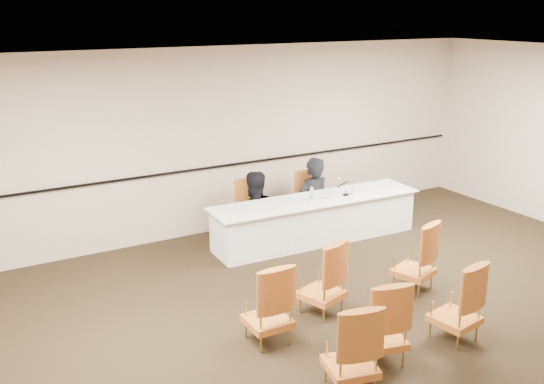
% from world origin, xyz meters
% --- Properties ---
extents(floor, '(10.00, 10.00, 0.00)m').
position_xyz_m(floor, '(0.00, 0.00, 0.00)').
color(floor, black).
rests_on(floor, ground).
extents(ceiling, '(10.00, 10.00, 0.00)m').
position_xyz_m(ceiling, '(0.00, 0.00, 3.00)').
color(ceiling, silver).
rests_on(ceiling, ground).
extents(wall_back, '(10.00, 0.04, 3.00)m').
position_xyz_m(wall_back, '(0.00, 4.00, 1.50)').
color(wall_back, beige).
rests_on(wall_back, ground).
extents(wall_rail, '(9.80, 0.04, 0.03)m').
position_xyz_m(wall_rail, '(0.00, 3.96, 1.10)').
color(wall_rail, black).
rests_on(wall_rail, wall_back).
extents(panel_table, '(3.49, 0.95, 0.69)m').
position_xyz_m(panel_table, '(1.08, 2.78, 0.35)').
color(panel_table, white).
rests_on(panel_table, ground).
extents(panelist_main, '(0.69, 0.49, 1.76)m').
position_xyz_m(panelist_main, '(1.36, 3.30, 0.34)').
color(panelist_main, black).
rests_on(panelist_main, ground).
extents(panelist_main_chair, '(0.52, 0.52, 0.95)m').
position_xyz_m(panelist_main_chair, '(1.36, 3.30, 0.47)').
color(panelist_main_chair, '#BD7821').
rests_on(panelist_main_chair, ground).
extents(panelist_second, '(0.84, 0.67, 1.66)m').
position_xyz_m(panelist_second, '(0.26, 3.35, 0.28)').
color(panelist_second, black).
rests_on(panelist_second, ground).
extents(panelist_second_chair, '(0.52, 0.52, 0.95)m').
position_xyz_m(panelist_second_chair, '(0.26, 3.35, 0.47)').
color(panelist_second_chair, '#BD7821').
rests_on(panelist_second_chair, ground).
extents(papers, '(0.34, 0.28, 0.00)m').
position_xyz_m(papers, '(1.39, 2.71, 0.70)').
color(papers, white).
rests_on(papers, panel_table).
extents(microphone, '(0.15, 0.22, 0.28)m').
position_xyz_m(microphone, '(1.58, 2.69, 0.83)').
color(microphone, black).
rests_on(microphone, panel_table).
extents(water_bottle, '(0.08, 0.08, 0.22)m').
position_xyz_m(water_bottle, '(0.97, 2.76, 0.80)').
color(water_bottle, teal).
rests_on(water_bottle, panel_table).
extents(drinking_glass, '(0.07, 0.07, 0.10)m').
position_xyz_m(drinking_glass, '(1.27, 2.66, 0.74)').
color(drinking_glass, silver).
rests_on(drinking_glass, panel_table).
extents(coffee_cup, '(0.11, 0.11, 0.13)m').
position_xyz_m(coffee_cup, '(1.73, 2.67, 0.76)').
color(coffee_cup, white).
rests_on(coffee_cup, panel_table).
extents(aud_chair_front_left, '(0.51, 0.51, 0.95)m').
position_xyz_m(aud_chair_front_left, '(-1.10, 0.51, 0.47)').
color(aud_chair_front_left, '#BD7821').
rests_on(aud_chair_front_left, ground).
extents(aud_chair_front_mid, '(0.63, 0.63, 0.95)m').
position_xyz_m(aud_chair_front_mid, '(-0.21, 0.75, 0.47)').
color(aud_chair_front_mid, '#BD7821').
rests_on(aud_chair_front_mid, ground).
extents(aud_chair_front_right, '(0.63, 0.63, 0.95)m').
position_xyz_m(aud_chair_front_right, '(1.20, 0.69, 0.47)').
color(aud_chair_front_right, '#BD7821').
rests_on(aud_chair_front_right, ground).
extents(aud_chair_back_left, '(0.60, 0.60, 0.95)m').
position_xyz_m(aud_chair_back_left, '(-0.85, -0.67, 0.47)').
color(aud_chair_back_left, '#BD7821').
rests_on(aud_chair_back_left, ground).
extents(aud_chair_back_mid, '(0.60, 0.60, 0.95)m').
position_xyz_m(aud_chair_back_mid, '(-0.28, -0.42, 0.47)').
color(aud_chair_back_mid, '#BD7821').
rests_on(aud_chair_back_mid, ground).
extents(aud_chair_back_right, '(0.57, 0.57, 0.95)m').
position_xyz_m(aud_chair_back_right, '(0.72, -0.49, 0.47)').
color(aud_chair_back_right, '#BD7821').
rests_on(aud_chair_back_right, ground).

